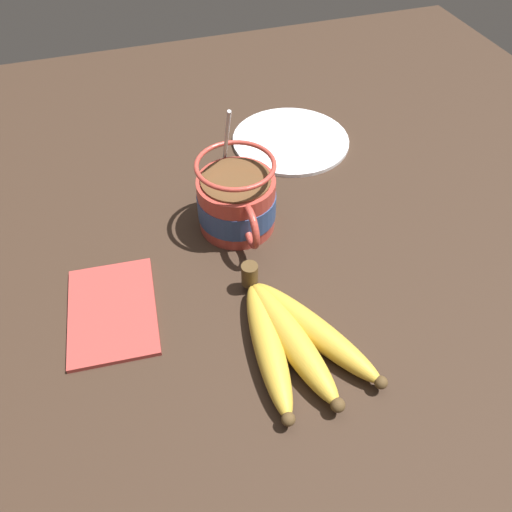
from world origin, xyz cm
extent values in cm
cube|color=#332319|center=(0.00, 0.00, 1.37)|extent=(136.80, 136.80, 2.73)
cylinder|color=#B23D33|center=(-9.22, 0.39, 6.50)|extent=(10.23, 10.23, 7.54)
cylinder|color=navy|center=(-9.22, 0.39, 6.23)|extent=(10.43, 10.43, 3.50)
torus|color=#B23D33|center=(-3.15, 0.39, 7.73)|extent=(5.70, 0.90, 5.70)
cylinder|color=brown|center=(-9.22, 0.39, 10.37)|extent=(9.03, 9.03, 0.40)
torus|color=#B23D33|center=(-9.22, 0.39, 12.72)|extent=(10.23, 10.23, 0.60)
cylinder|color=#B2B2B7|center=(-14.00, 0.39, 11.67)|extent=(6.45, 0.50, 15.06)
ellipsoid|color=#B2B2B7|center=(-11.01, 0.39, 4.23)|extent=(3.00, 2.00, 0.80)
cylinder|color=#4C381E|center=(2.21, -1.78, 5.31)|extent=(2.00, 2.00, 3.00)
ellipsoid|color=gold|center=(11.61, -2.67, 4.29)|extent=(17.10, 4.68, 3.12)
sphere|color=#4C381E|center=(20.01, -3.46, 4.29)|extent=(1.40, 1.40, 1.40)
ellipsoid|color=gold|center=(11.69, 0.02, 4.40)|extent=(17.62, 6.50, 3.34)
sphere|color=#4C381E|center=(20.19, 1.63, 4.40)|extent=(1.50, 1.50, 1.50)
ellipsoid|color=gold|center=(11.17, 2.76, 4.29)|extent=(17.54, 10.95, 3.11)
sphere|color=#4C381E|center=(19.24, 6.84, 4.29)|extent=(1.40, 1.40, 1.40)
cube|color=#A33833|center=(0.75, -18.16, 3.03)|extent=(15.07, 11.15, 0.60)
cylinder|color=white|center=(-25.40, 13.86, 3.03)|extent=(19.07, 19.07, 0.60)
camera|label=1|loc=(39.11, -12.86, 50.05)|focal=35.00mm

